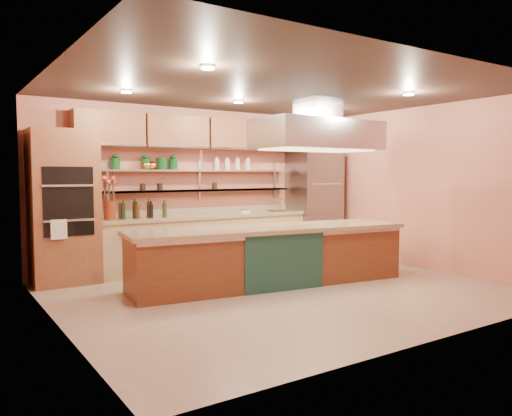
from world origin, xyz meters
TOP-DOWN VIEW (x-y plane):
  - floor at (0.00, 0.00)m, footprint 6.00×5.00m
  - ceiling at (0.00, 0.00)m, footprint 6.00×5.00m
  - wall_back at (0.00, 2.50)m, footprint 6.00×0.04m
  - wall_front at (0.00, -2.50)m, footprint 6.00×0.04m
  - wall_left at (-3.00, 0.00)m, footprint 0.04×5.00m
  - wall_right at (3.00, 0.00)m, footprint 0.04×5.00m
  - oven_stack at (-2.45, 2.18)m, footprint 0.95×0.64m
  - refrigerator at (2.35, 2.14)m, footprint 0.95×0.72m
  - back_counter at (-0.05, 2.20)m, footprint 3.84×0.64m
  - wall_shelf_lower at (-0.05, 2.37)m, footprint 3.60×0.26m
  - wall_shelf_upper at (-0.05, 2.37)m, footprint 3.60×0.26m
  - upper_cabinets at (0.00, 2.32)m, footprint 4.60×0.36m
  - range_hood at (0.98, 0.44)m, footprint 2.00×1.00m
  - ceiling_downlights at (0.00, 0.20)m, footprint 4.00×2.80m
  - island at (0.08, 0.44)m, footprint 4.23×1.43m
  - flower_vase at (-1.78, 2.15)m, footprint 0.17×0.17m
  - oil_bottle_cluster at (-1.23, 2.15)m, footprint 0.85×0.40m
  - kitchen_scale at (0.70, 2.15)m, footprint 0.20×0.17m
  - bar_faucet at (1.57, 2.25)m, footprint 0.04×0.04m
  - copper_kettle at (-0.99, 2.37)m, footprint 0.19×0.19m
  - green_canister at (-0.80, 2.37)m, footprint 0.17×0.17m

SIDE VIEW (x-z plane):
  - floor at x=0.00m, z-range -0.02..0.00m
  - island at x=0.08m, z-range 0.00..0.87m
  - back_counter at x=-0.05m, z-range 0.00..0.93m
  - kitchen_scale at x=0.70m, z-range 0.93..1.03m
  - bar_faucet at x=1.57m, z-range 0.93..1.15m
  - refrigerator at x=2.35m, z-range 0.00..2.10m
  - oil_bottle_cluster at x=-1.23m, z-range 0.93..1.19m
  - flower_vase at x=-1.78m, z-range 0.93..1.22m
  - oven_stack at x=-2.45m, z-range 0.00..2.30m
  - wall_shelf_lower at x=-0.05m, z-range 1.34..1.36m
  - wall_back at x=0.00m, z-range 0.00..2.80m
  - wall_front at x=0.00m, z-range 0.00..2.80m
  - wall_left at x=-3.00m, z-range 0.00..2.80m
  - wall_right at x=3.00m, z-range 0.00..2.80m
  - wall_shelf_upper at x=-0.05m, z-range 1.69..1.71m
  - copper_kettle at x=-0.99m, z-range 1.71..1.86m
  - green_canister at x=-0.80m, z-range 1.71..1.91m
  - range_hood at x=0.98m, z-range 2.02..2.48m
  - upper_cabinets at x=0.00m, z-range 2.08..2.62m
  - ceiling_downlights at x=0.00m, z-range 2.76..2.78m
  - ceiling at x=0.00m, z-range 2.79..2.81m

